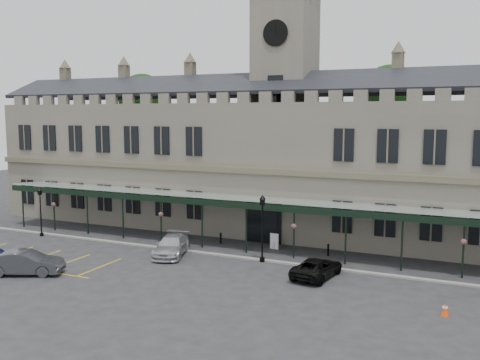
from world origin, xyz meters
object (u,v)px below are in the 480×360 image
at_px(clock_tower, 285,91).
at_px(lamp_post_left, 40,207).
at_px(lamp_post_mid, 262,222).
at_px(car_taxi, 172,246).
at_px(traffic_cone, 445,309).
at_px(sign_board, 274,241).
at_px(car_van, 317,268).
at_px(station_building, 284,163).
at_px(car_left_b, 25,263).

distance_m(clock_tower, lamp_post_left, 24.65).
xyz_separation_m(lamp_post_mid, car_taxi, (-7.17, -1.22, -2.26)).
distance_m(clock_tower, traffic_cone, 26.00).
height_order(clock_tower, sign_board, clock_tower).
distance_m(sign_board, car_van, 8.00).
distance_m(clock_tower, sign_board, 14.30).
bearing_deg(lamp_post_left, traffic_cone, -8.93).
height_order(station_building, sign_board, station_building).
distance_m(lamp_post_mid, car_van, 5.74).
bearing_deg(traffic_cone, car_van, 155.35).
xyz_separation_m(station_building, car_taxi, (-5.00, -11.88, -5.70)).
distance_m(car_left_b, car_taxi, 10.74).
distance_m(station_building, car_left_b, 24.11).
distance_m(lamp_post_left, lamp_post_mid, 21.52).
xyz_separation_m(lamp_post_left, traffic_cone, (34.75, -5.46, -2.30)).
bearing_deg(clock_tower, sign_board, -76.44).
height_order(lamp_post_mid, car_left_b, lamp_post_mid).
distance_m(traffic_cone, sign_board, 16.90).
height_order(station_building, car_taxi, station_building).
bearing_deg(sign_board, clock_tower, 109.72).
bearing_deg(car_van, car_taxi, 3.92).
distance_m(station_building, sign_board, 9.05).
bearing_deg(car_left_b, lamp_post_left, 14.88).
relative_size(lamp_post_mid, car_van, 1.06).
bearing_deg(lamp_post_mid, car_left_b, -144.45).
height_order(lamp_post_left, lamp_post_mid, lamp_post_mid).
relative_size(lamp_post_left, car_van, 0.93).
bearing_deg(station_building, lamp_post_mid, -78.49).
bearing_deg(station_building, clock_tower, 90.00).
height_order(clock_tower, car_taxi, clock_tower).
distance_m(clock_tower, car_left_b, 26.53).
xyz_separation_m(clock_tower, car_taxi, (-5.00, -11.96, -12.35)).
bearing_deg(sign_board, car_taxi, -136.03).
relative_size(station_building, lamp_post_left, 13.41).
distance_m(car_taxi, car_van, 12.03).
height_order(station_building, traffic_cone, station_building).
bearing_deg(car_left_b, car_taxi, -62.28).
relative_size(traffic_cone, car_van, 0.15).
bearing_deg(car_left_b, clock_tower, -54.32).
bearing_deg(clock_tower, car_van, -61.24).
distance_m(traffic_cone, car_left_b, 27.19).
xyz_separation_m(station_building, clock_tower, (0.00, 0.09, 6.64)).
bearing_deg(car_taxi, sign_board, 20.13).
bearing_deg(station_building, car_left_b, -119.38).
relative_size(station_building, clock_tower, 2.42).
relative_size(sign_board, car_taxi, 0.25).
bearing_deg(car_taxi, station_building, 49.49).
height_order(clock_tower, car_van, clock_tower).
relative_size(station_building, car_taxi, 11.37).
height_order(lamp_post_left, sign_board, lamp_post_left).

